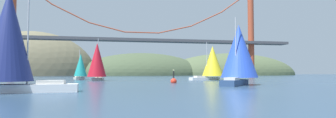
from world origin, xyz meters
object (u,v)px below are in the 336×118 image
at_px(sailboat_crimson_sail, 97,61).
at_px(sailboat_navy_sail, 11,38).
at_px(sailboat_yellow_sail, 212,62).
at_px(sailboat_blue_spinnaker, 239,53).
at_px(sailboat_teal_sail, 80,66).
at_px(channel_buoy, 174,81).

xyz_separation_m(sailboat_crimson_sail, sailboat_navy_sail, (-6.34, -37.01, 0.64)).
height_order(sailboat_yellow_sail, sailboat_blue_spinnaker, sailboat_blue_spinnaker).
relative_size(sailboat_yellow_sail, sailboat_navy_sail, 0.88).
bearing_deg(sailboat_navy_sail, sailboat_teal_sail, 87.69).
bearing_deg(sailboat_crimson_sail, sailboat_navy_sail, -99.72).
relative_size(sailboat_teal_sail, sailboat_navy_sail, 0.74).
distance_m(sailboat_teal_sail, sailboat_blue_spinnaker, 44.22).
distance_m(sailboat_yellow_sail, channel_buoy, 21.24).
relative_size(sailboat_teal_sail, sailboat_crimson_sail, 0.78).
xyz_separation_m(sailboat_teal_sail, channel_buoy, (18.55, -26.04, -3.06)).
distance_m(sailboat_yellow_sail, sailboat_blue_spinnaker, 25.90).
bearing_deg(sailboat_blue_spinnaker, sailboat_yellow_sail, 78.02).
height_order(sailboat_teal_sail, sailboat_navy_sail, sailboat_navy_sail).
xyz_separation_m(sailboat_teal_sail, sailboat_navy_sail, (-1.83, -45.40, 1.72)).
xyz_separation_m(sailboat_teal_sail, sailboat_crimson_sail, (4.51, -8.39, 1.08)).
bearing_deg(sailboat_crimson_sail, sailboat_yellow_sail, -3.42).
distance_m(sailboat_teal_sail, channel_buoy, 32.12).
bearing_deg(sailboat_crimson_sail, sailboat_teal_sail, 118.28).
bearing_deg(sailboat_yellow_sail, sailboat_blue_spinnaker, -101.98).
bearing_deg(sailboat_yellow_sail, sailboat_navy_sail, -133.64).
bearing_deg(sailboat_blue_spinnaker, channel_buoy, 130.58).
xyz_separation_m(sailboat_navy_sail, channel_buoy, (20.38, 19.36, -4.78)).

